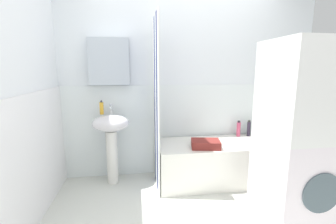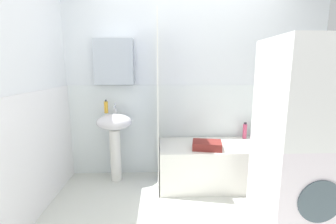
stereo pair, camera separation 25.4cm
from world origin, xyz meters
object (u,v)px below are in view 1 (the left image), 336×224
object	(u,v)px
bathtub	(216,162)
body_wash_bottle	(239,129)
sink	(111,134)
shampoo_bottle	(249,129)
lotion_bottle	(254,129)
soap_dispenser	(102,108)
towel_folded	(206,144)
washer_dryer_stack	(300,137)

from	to	relation	value
bathtub	body_wash_bottle	distance (m)	0.58
sink	shampoo_bottle	distance (m)	1.83
sink	lotion_bottle	world-z (taller)	sink
sink	soap_dispenser	bearing A→B (deg)	145.48
shampoo_bottle	towel_folded	size ratio (longest dim) A/B	0.67
sink	lotion_bottle	bearing A→B (deg)	4.03
bathtub	washer_dryer_stack	xyz separation A→B (m)	(0.43, -0.89, 0.57)
washer_dryer_stack	body_wash_bottle	bearing A→B (deg)	91.93
soap_dispenser	shampoo_bottle	size ratio (longest dim) A/B	0.77
washer_dryer_stack	sink	bearing A→B (deg)	149.26
towel_folded	body_wash_bottle	bearing A→B (deg)	33.86
sink	shampoo_bottle	size ratio (longest dim) A/B	3.92
bathtub	washer_dryer_stack	distance (m)	1.14
bathtub	shampoo_bottle	bearing A→B (deg)	23.04
towel_folded	sink	bearing A→B (deg)	165.36
sink	body_wash_bottle	size ratio (longest dim) A/B	4.00
lotion_bottle	towel_folded	world-z (taller)	lotion_bottle
bathtub	washer_dryer_stack	size ratio (longest dim) A/B	0.89
shampoo_bottle	sink	bearing A→B (deg)	-177.08
sink	washer_dryer_stack	xyz separation A→B (m)	(1.72, -1.02, 0.19)
soap_dispenser	body_wash_bottle	bearing A→B (deg)	0.96
sink	body_wash_bottle	xyz separation A→B (m)	(1.68, 0.10, -0.03)
sink	shampoo_bottle	bearing A→B (deg)	2.92
towel_folded	bathtub	bearing A→B (deg)	38.56
lotion_bottle	body_wash_bottle	world-z (taller)	body_wash_bottle
shampoo_bottle	body_wash_bottle	bearing A→B (deg)	175.52
body_wash_bottle	shampoo_bottle	bearing A→B (deg)	-4.48
sink	bathtub	size ratio (longest dim) A/B	0.59
bathtub	sink	bearing A→B (deg)	174.09
sink	washer_dryer_stack	size ratio (longest dim) A/B	0.52
bathtub	lotion_bottle	distance (m)	0.77
lotion_bottle	soap_dispenser	bearing A→B (deg)	-178.27
soap_dispenser	bathtub	bearing A→B (deg)	-8.45
washer_dryer_stack	soap_dispenser	bearing A→B (deg)	149.03
bathtub	body_wash_bottle	bearing A→B (deg)	31.33
soap_dispenser	towel_folded	distance (m)	1.32
sink	shampoo_bottle	world-z (taller)	sink
lotion_bottle	shampoo_bottle	size ratio (longest dim) A/B	0.76
body_wash_bottle	washer_dryer_stack	world-z (taller)	washer_dryer_stack
lotion_bottle	body_wash_bottle	distance (m)	0.25
body_wash_bottle	washer_dryer_stack	distance (m)	1.15
bathtub	shampoo_bottle	size ratio (longest dim) A/B	6.69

